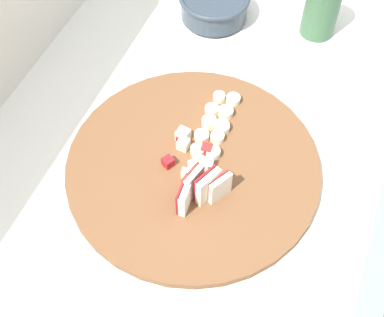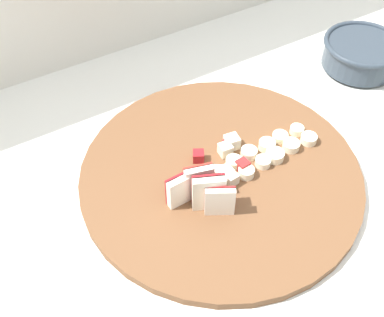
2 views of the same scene
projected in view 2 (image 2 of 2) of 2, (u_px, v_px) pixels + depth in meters
The scene contains 7 objects.
tiled_countertop at pixel (231, 287), 1.15m from camera, with size 1.28×0.75×0.94m.
tile_backsplash at pixel (147, 101), 1.16m from camera, with size 2.40×0.04×1.50m, color silver.
cutting_board at pixel (221, 175), 0.76m from camera, with size 0.44×0.44×0.02m, color brown.
apple_wedge_fan at pixel (201, 190), 0.70m from camera, with size 0.08×0.07×0.06m.
apple_dice_pile at pixel (225, 162), 0.76m from camera, with size 0.09×0.09×0.02m.
banana_slice_rows at pixel (271, 151), 0.78m from camera, with size 0.16×0.06×0.01m.
ceramic_bowl at pixel (361, 53), 0.94m from camera, with size 0.15×0.15×0.06m.
Camera 2 is at (-0.35, -0.42, 1.52)m, focal length 45.37 mm.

